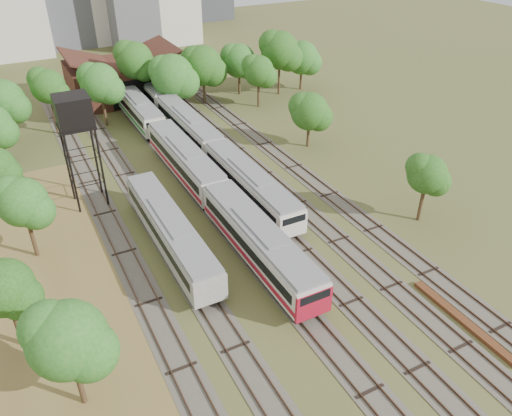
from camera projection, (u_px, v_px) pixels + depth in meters
ground at (356, 338)px, 35.61m from camera, size 240.00×240.00×0.00m
dry_grass_patch at (75, 352)px, 34.54m from camera, size 14.00×60.00×0.04m
tracks at (210, 187)px, 54.14m from camera, size 24.60×80.00×0.19m
railcar_red_set at (217, 197)px, 48.63m from camera, size 3.02×34.58×3.74m
railcar_green_set at (189, 126)px, 63.97m from camera, size 2.86×52.08×3.53m
railcar_rear at (138, 109)px, 69.20m from camera, size 2.85×16.08×3.52m
old_grey_coach at (171, 232)px, 43.69m from camera, size 2.80×18.00×3.46m
water_tower at (74, 114)px, 46.53m from camera, size 3.29×3.29×11.38m
rail_pile_near at (463, 321)px, 36.85m from camera, size 0.64×9.62×0.32m
rail_pile_far at (455, 313)px, 37.64m from camera, size 0.47×7.49×0.24m
maintenance_shed at (123, 79)px, 77.33m from camera, size 16.45×11.55×7.58m
tree_band_left at (12, 245)px, 36.98m from camera, size 8.43×57.01×7.77m
tree_band_far at (182, 69)px, 71.71m from camera, size 49.15×10.51×9.81m
tree_band_right at (306, 104)px, 62.05m from camera, size 5.71×39.02×7.65m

